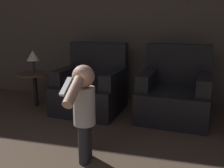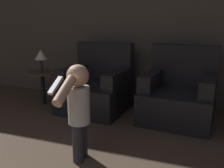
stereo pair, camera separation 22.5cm
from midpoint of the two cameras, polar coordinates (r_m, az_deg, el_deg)
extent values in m
cube|color=#51493F|center=(3.91, 3.34, 15.53)|extent=(8.40, 0.05, 2.60)
cube|color=black|center=(3.43, -2.08, -3.00)|extent=(0.91, 0.88, 0.38)
cube|color=black|center=(3.62, 0.19, 5.32)|extent=(0.85, 0.23, 0.53)
cube|color=black|center=(3.52, -7.07, 2.22)|extent=(0.22, 0.67, 0.20)
cube|color=black|center=(3.23, 3.26, 1.21)|extent=(0.22, 0.67, 0.20)
cube|color=black|center=(3.21, 16.64, -4.83)|extent=(0.91, 0.89, 0.38)
cube|color=black|center=(3.42, 18.01, 4.11)|extent=(0.85, 0.23, 0.53)
cube|color=black|center=(3.19, 10.99, 0.83)|extent=(0.22, 0.67, 0.20)
cube|color=black|center=(3.11, 23.20, -0.42)|extent=(0.22, 0.67, 0.20)
cylinder|color=#28282D|center=(2.22, -4.89, -13.48)|extent=(0.09, 0.09, 0.34)
cylinder|color=#28282D|center=(2.31, -4.01, -12.35)|extent=(0.09, 0.09, 0.34)
cylinder|color=#B7B2A8|center=(2.13, -4.61, -4.89)|extent=(0.19, 0.19, 0.33)
sphere|color=tan|center=(2.07, -4.75, 1.87)|extent=(0.19, 0.19, 0.19)
cylinder|color=tan|center=(2.24, -3.62, -4.28)|extent=(0.08, 0.08, 0.27)
cylinder|color=tan|center=(1.87, -7.40, -1.53)|extent=(0.08, 0.28, 0.20)
cube|color=white|center=(1.75, -9.22, -0.34)|extent=(0.04, 0.16, 0.10)
cylinder|color=black|center=(3.80, -13.86, -1.04)|extent=(0.06, 0.06, 0.47)
cylinder|color=#4C3826|center=(3.75, -14.08, 2.58)|extent=(0.48, 0.48, 0.02)
cylinder|color=#262626|center=(3.73, -14.17, 4.08)|extent=(0.04, 0.04, 0.18)
cone|color=beige|center=(3.71, -14.31, 6.52)|extent=(0.18, 0.18, 0.14)
camera|label=1|loc=(0.11, -87.56, 0.61)|focal=40.00mm
camera|label=2|loc=(0.11, 92.44, -0.61)|focal=40.00mm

